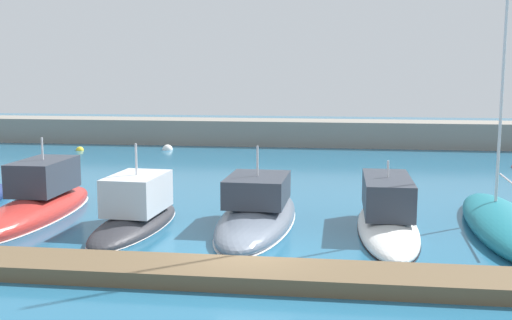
% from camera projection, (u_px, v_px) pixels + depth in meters
% --- Properties ---
extents(ground_plane, '(120.00, 120.00, 0.00)m').
position_uv_depth(ground_plane, '(250.00, 263.00, 19.06)').
color(ground_plane, '#236084').
extents(dock_pier, '(42.59, 1.99, 0.44)m').
position_uv_depth(dock_pier, '(241.00, 274.00, 17.39)').
color(dock_pier, brown).
rests_on(dock_pier, ground_plane).
extents(breakwater_seawall, '(108.00, 3.54, 1.94)m').
position_uv_depth(breakwater_seawall, '(304.00, 133.00, 48.49)').
color(breakwater_seawall, gray).
rests_on(breakwater_seawall, ground_plane).
extents(motorboat_red_third, '(2.39, 8.98, 3.58)m').
position_uv_depth(motorboat_red_third, '(38.00, 204.00, 25.01)').
color(motorboat_red_third, '#B72D28').
rests_on(motorboat_red_third, ground_plane).
extents(motorboat_charcoal_fourth, '(2.57, 7.07, 3.53)m').
position_uv_depth(motorboat_charcoal_fourth, '(136.00, 213.00, 23.33)').
color(motorboat_charcoal_fourth, '#2D2D33').
rests_on(motorboat_charcoal_fourth, ground_plane).
extents(motorboat_slate_fifth, '(3.07, 9.59, 3.49)m').
position_uv_depth(motorboat_slate_fifth, '(258.00, 213.00, 23.92)').
color(motorboat_slate_fifth, slate).
rests_on(motorboat_slate_fifth, ground_plane).
extents(motorboat_white_sixth, '(2.22, 8.63, 2.90)m').
position_uv_depth(motorboat_white_sixth, '(387.00, 216.00, 22.94)').
color(motorboat_white_sixth, white).
rests_on(motorboat_white_sixth, ground_plane).
extents(sailboat_teal_seventh, '(2.89, 10.12, 18.11)m').
position_uv_depth(sailboat_teal_seventh, '(502.00, 222.00, 22.86)').
color(sailboat_teal_seventh, '#19707F').
rests_on(sailboat_teal_seventh, ground_plane).
extents(mooring_buoy_yellow, '(0.57, 0.57, 0.57)m').
position_uv_depth(mooring_buoy_yellow, '(80.00, 150.00, 45.35)').
color(mooring_buoy_yellow, yellow).
rests_on(mooring_buoy_yellow, ground_plane).
extents(mooring_buoy_white, '(0.78, 0.78, 0.78)m').
position_uv_depth(mooring_buoy_white, '(168.00, 150.00, 45.70)').
color(mooring_buoy_white, white).
rests_on(mooring_buoy_white, ground_plane).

